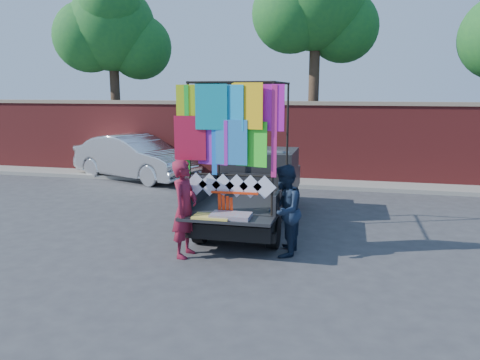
% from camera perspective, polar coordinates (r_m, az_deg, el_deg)
% --- Properties ---
extents(ground, '(90.00, 90.00, 0.00)m').
position_cam_1_polar(ground, '(9.16, -1.86, -8.03)').
color(ground, '#38383A').
rests_on(ground, ground).
extents(brick_wall, '(30.00, 0.45, 2.61)m').
position_cam_1_polar(brick_wall, '(15.61, 4.78, 4.84)').
color(brick_wall, maroon).
rests_on(brick_wall, ground).
extents(curb, '(30.00, 1.20, 0.12)m').
position_cam_1_polar(curb, '(15.12, 4.31, -0.20)').
color(curb, gray).
rests_on(curb, ground).
extents(tree_left, '(4.20, 3.30, 7.05)m').
position_cam_1_polar(tree_left, '(18.77, -15.39, 17.12)').
color(tree_left, '#38281C').
rests_on(tree_left, ground).
extents(tree_mid, '(4.20, 3.30, 7.73)m').
position_cam_1_polar(tree_mid, '(16.75, 9.31, 20.17)').
color(tree_mid, '#38281C').
rests_on(tree_mid, ground).
extents(pickup_truck, '(1.98, 4.97, 3.13)m').
position_cam_1_polar(pickup_truck, '(10.83, 1.97, -0.70)').
color(pickup_truck, black).
rests_on(pickup_truck, ground).
extents(sedan, '(4.79, 3.04, 1.49)m').
position_cam_1_polar(sedan, '(16.14, -12.66, 2.74)').
color(sedan, silver).
rests_on(sedan, ground).
extents(woman, '(0.48, 0.68, 1.77)m').
position_cam_1_polar(woman, '(8.44, -6.75, -3.49)').
color(woman, maroon).
rests_on(woman, ground).
extents(man, '(0.67, 0.84, 1.67)m').
position_cam_1_polar(man, '(8.48, 5.39, -3.74)').
color(man, '#162338').
rests_on(man, ground).
extents(streamer_bundle, '(0.86, 0.07, 0.60)m').
position_cam_1_polar(streamer_bundle, '(8.39, -1.32, -2.72)').
color(streamer_bundle, '#FF350D').
rests_on(streamer_bundle, ground).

